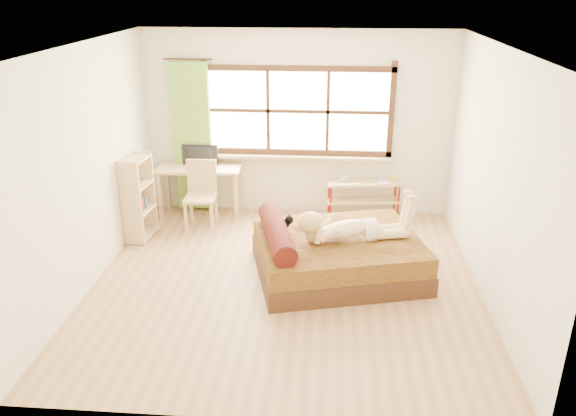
# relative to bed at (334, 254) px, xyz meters

# --- Properties ---
(floor) EXTENTS (4.50, 4.50, 0.00)m
(floor) POSITION_rel_bed_xyz_m (-0.57, -0.27, -0.26)
(floor) COLOR #9E754C
(floor) RESTS_ON ground
(ceiling) EXTENTS (4.50, 4.50, 0.00)m
(ceiling) POSITION_rel_bed_xyz_m (-0.57, -0.27, 2.44)
(ceiling) COLOR white
(ceiling) RESTS_ON wall_back
(wall_back) EXTENTS (4.50, 0.00, 4.50)m
(wall_back) POSITION_rel_bed_xyz_m (-0.57, 1.98, 1.09)
(wall_back) COLOR silver
(wall_back) RESTS_ON floor
(wall_front) EXTENTS (4.50, 0.00, 4.50)m
(wall_front) POSITION_rel_bed_xyz_m (-0.57, -2.52, 1.09)
(wall_front) COLOR silver
(wall_front) RESTS_ON floor
(wall_left) EXTENTS (0.00, 4.50, 4.50)m
(wall_left) POSITION_rel_bed_xyz_m (-2.82, -0.27, 1.09)
(wall_left) COLOR silver
(wall_left) RESTS_ON floor
(wall_right) EXTENTS (0.00, 4.50, 4.50)m
(wall_right) POSITION_rel_bed_xyz_m (1.68, -0.27, 1.09)
(wall_right) COLOR silver
(wall_right) RESTS_ON floor
(window) EXTENTS (2.80, 0.16, 1.46)m
(window) POSITION_rel_bed_xyz_m (-0.57, 1.95, 1.25)
(window) COLOR #FFEDBF
(window) RESTS_ON wall_back
(curtain) EXTENTS (0.55, 0.10, 2.20)m
(curtain) POSITION_rel_bed_xyz_m (-2.12, 1.86, 0.89)
(curtain) COLOR #4E8D26
(curtain) RESTS_ON wall_back
(bed) EXTENTS (2.23, 1.96, 0.73)m
(bed) POSITION_rel_bed_xyz_m (0.00, 0.00, 0.00)
(bed) COLOR black
(bed) RESTS_ON floor
(woman) EXTENTS (1.39, 0.70, 0.57)m
(woman) POSITION_rel_bed_xyz_m (0.20, -0.04, 0.51)
(woman) COLOR beige
(woman) RESTS_ON bed
(kitten) EXTENTS (0.31, 0.18, 0.23)m
(kitten) POSITION_rel_bed_xyz_m (-0.67, 0.11, 0.33)
(kitten) COLOR black
(kitten) RESTS_ON bed
(desk) EXTENTS (1.24, 0.60, 0.76)m
(desk) POSITION_rel_bed_xyz_m (-2.00, 1.68, 0.40)
(desk) COLOR tan
(desk) RESTS_ON floor
(monitor) EXTENTS (0.53, 0.09, 0.31)m
(monitor) POSITION_rel_bed_xyz_m (-2.00, 1.73, 0.66)
(monitor) COLOR black
(monitor) RESTS_ON desk
(chair) EXTENTS (0.44, 0.44, 0.96)m
(chair) POSITION_rel_bed_xyz_m (-1.91, 1.32, 0.27)
(chair) COLOR tan
(chair) RESTS_ON floor
(pipe_shelf) EXTENTS (1.13, 0.41, 0.62)m
(pipe_shelf) POSITION_rel_bed_xyz_m (0.44, 1.80, 0.14)
(pipe_shelf) COLOR tan
(pipe_shelf) RESTS_ON floor
(cup) EXTENTS (0.13, 0.13, 0.09)m
(cup) POSITION_rel_bed_xyz_m (0.13, 1.80, 0.34)
(cup) COLOR gray
(cup) RESTS_ON pipe_shelf
(book) EXTENTS (0.20, 0.25, 0.02)m
(book) POSITION_rel_bed_xyz_m (0.63, 1.80, 0.30)
(book) COLOR gray
(book) RESTS_ON pipe_shelf
(bookshelf) EXTENTS (0.33, 0.53, 1.16)m
(bookshelf) POSITION_rel_bed_xyz_m (-2.65, 0.81, 0.33)
(bookshelf) COLOR tan
(bookshelf) RESTS_ON floor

